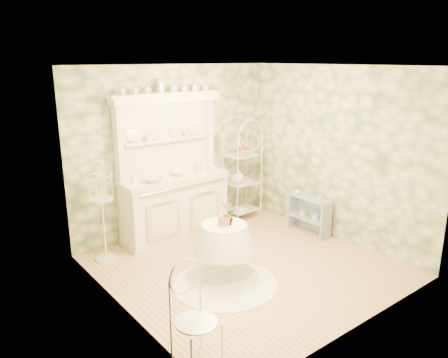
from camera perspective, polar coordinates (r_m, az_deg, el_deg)
floor at (r=6.19m, az=2.91°, el=-11.30°), size 3.60×3.60×0.00m
ceiling at (r=5.52m, az=3.31°, el=14.54°), size 3.60×3.60×0.00m
wall_left at (r=4.77m, az=-13.46°, el=-2.55°), size 3.60×3.60×0.00m
wall_right at (r=7.00m, az=14.30°, el=3.16°), size 3.60×3.60×0.00m
wall_back at (r=7.13m, az=-6.47°, el=3.77°), size 3.60×3.60×0.00m
wall_front at (r=4.57m, az=18.11°, el=-3.70°), size 3.60×3.60×0.00m
kitchen_dresser at (r=6.84m, az=-6.61°, el=1.49°), size 1.87×0.61×2.29m
bakers_rack at (r=7.69m, az=2.42°, el=1.51°), size 0.60×0.44×1.86m
side_shelf at (r=7.32m, az=11.05°, el=-4.76°), size 0.31×0.70×0.58m
round_table at (r=5.84m, az=0.03°, el=-9.69°), size 0.62×0.62×0.61m
cafe_chair at (r=4.23m, az=-3.66°, el=-18.18°), size 0.43×0.43×0.90m
birdcage_stand at (r=6.31m, az=-15.59°, el=-3.70°), size 0.40×0.40×1.55m
floor_basket at (r=7.30m, az=0.47°, el=-5.93°), size 0.47×0.47×0.24m
lace_rug at (r=5.74m, az=0.11°, el=-13.52°), size 1.61×1.61×0.01m
bowl_floral at (r=6.60m, az=-9.15°, el=-0.28°), size 0.39×0.39×0.07m
bowl_white at (r=6.91m, az=-5.85°, el=0.58°), size 0.27×0.27×0.08m
cup_left at (r=6.72m, az=-9.80°, el=5.18°), size 0.14×0.14×0.09m
cup_right at (r=7.06m, az=-4.99°, el=5.84°), size 0.10×0.10×0.09m
potted_geranium at (r=5.62m, az=0.68°, el=-4.68°), size 0.19×0.16×0.31m
bottle_amber at (r=7.00m, az=12.49°, el=-2.39°), size 0.08×0.08×0.16m
bottle_blue at (r=7.17m, az=10.73°, el=-2.11°), size 0.06×0.06×0.11m
bottle_glass at (r=7.29m, az=9.54°, el=-1.79°), size 0.09×0.09×0.10m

